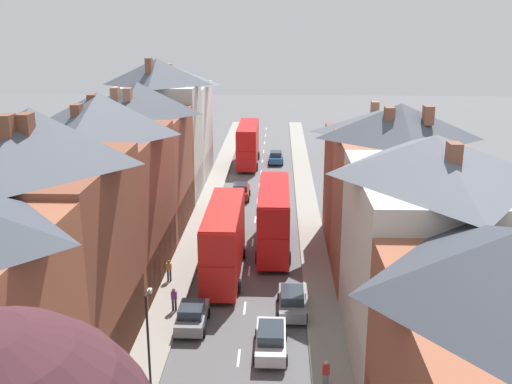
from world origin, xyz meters
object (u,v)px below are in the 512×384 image
at_px(double_decker_bus_lead, 224,239).
at_px(car_parked_left_a, 292,301).
at_px(street_lamp, 149,336).
at_px(car_near_blue, 241,191).
at_px(pedestrian_near_right, 326,373).
at_px(double_decker_bus_far_approaching, 248,143).
at_px(car_parked_right_a, 276,157).
at_px(pedestrian_mid_right, 169,269).
at_px(double_decker_bus_mid_street, 274,217).
at_px(car_near_silver, 271,339).
at_px(pedestrian_mid_left, 174,298).
at_px(car_mid_black, 192,315).

xyz_separation_m(double_decker_bus_lead, car_parked_left_a, (4.91, -5.74, -2.00)).
bearing_deg(car_parked_left_a, street_lamp, -129.49).
relative_size(car_near_blue, pedestrian_near_right, 2.45).
relative_size(double_decker_bus_far_approaching, car_parked_left_a, 2.40).
bearing_deg(car_parked_right_a, pedestrian_near_right, -86.70).
relative_size(car_near_blue, street_lamp, 0.72).
bearing_deg(pedestrian_mid_right, double_decker_bus_mid_street, 42.38).
xyz_separation_m(car_near_blue, pedestrian_near_right, (6.46, -33.62, 0.19)).
height_order(pedestrian_mid_right, street_lamp, street_lamp).
relative_size(pedestrian_mid_right, street_lamp, 0.29).
xyz_separation_m(car_near_silver, pedestrian_near_right, (2.86, -3.63, 0.22)).
distance_m(double_decker_bus_far_approaching, pedestrian_mid_left, 40.80).
height_order(double_decker_bus_mid_street, car_near_blue, double_decker_bus_mid_street).
distance_m(double_decker_bus_lead, car_near_silver, 11.36).
bearing_deg(car_parked_right_a, car_mid_black, -96.45).
distance_m(double_decker_bus_lead, car_mid_black, 8.28).
bearing_deg(pedestrian_mid_left, street_lamp, -88.17).
bearing_deg(pedestrian_mid_left, double_decker_bus_far_approaching, 86.18).
height_order(car_mid_black, pedestrian_mid_left, pedestrian_mid_left).
bearing_deg(pedestrian_mid_left, car_near_blue, 83.91).
relative_size(car_near_blue, pedestrian_mid_left, 2.45).
bearing_deg(double_decker_bus_lead, street_lamp, -99.46).
height_order(car_parked_left_a, pedestrian_mid_right, pedestrian_mid_right).
height_order(double_decker_bus_lead, pedestrian_near_right, double_decker_bus_lead).
relative_size(car_parked_right_a, pedestrian_mid_right, 2.38).
distance_m(car_near_silver, car_mid_black, 5.57).
relative_size(double_decker_bus_mid_street, car_mid_black, 2.77).
relative_size(car_near_blue, car_parked_right_a, 1.03).
relative_size(double_decker_bus_mid_street, car_near_silver, 2.41).
bearing_deg(car_near_silver, pedestrian_mid_left, 144.72).
xyz_separation_m(double_decker_bus_far_approaching, pedestrian_mid_left, (-2.71, -40.67, -1.78)).
bearing_deg(pedestrian_mid_right, pedestrian_near_right, -50.80).
height_order(double_decker_bus_mid_street, car_near_silver, double_decker_bus_mid_street).
distance_m(double_decker_bus_far_approaching, car_parked_left_a, 40.65).
xyz_separation_m(double_decker_bus_mid_street, car_mid_black, (-4.89, -13.17, -2.02)).
bearing_deg(pedestrian_mid_right, pedestrian_mid_left, -75.93).
relative_size(car_parked_left_a, car_mid_black, 1.16).
distance_m(car_near_blue, street_lamp, 34.23).
bearing_deg(car_near_silver, pedestrian_mid_right, 129.59).
bearing_deg(car_parked_right_a, double_decker_bus_mid_street, -90.02).
relative_size(car_near_silver, pedestrian_mid_left, 2.78).
bearing_deg(pedestrian_mid_left, car_near_silver, -35.28).
xyz_separation_m(car_near_blue, car_mid_black, (-1.30, -27.33, -0.04)).
relative_size(car_near_silver, pedestrian_near_right, 2.78).
xyz_separation_m(double_decker_bus_lead, car_near_blue, (0.01, 19.41, -1.98)).
xyz_separation_m(car_parked_left_a, pedestrian_mid_left, (-7.62, -0.37, 0.22)).
bearing_deg(car_parked_right_a, car_near_blue, -102.69).
bearing_deg(car_near_blue, pedestrian_mid_left, -96.09).
distance_m(car_mid_black, pedestrian_near_right, 9.99).
xyz_separation_m(car_parked_left_a, pedestrian_near_right, (1.56, -8.48, 0.22)).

